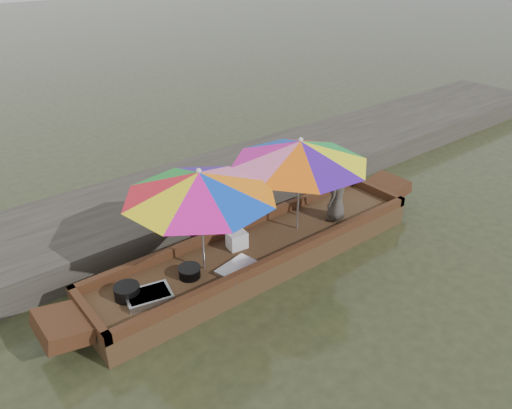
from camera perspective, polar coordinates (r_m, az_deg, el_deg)
water at (r=7.86m, az=0.46°, el=-6.71°), size 80.00×80.00×0.00m
dock at (r=9.30m, az=-8.08°, el=0.71°), size 22.00×2.20×0.50m
boat_hull at (r=7.76m, az=0.46°, el=-5.65°), size 5.53×1.20×0.35m
cooking_pot at (r=6.78m, az=-14.52°, el=-9.64°), size 0.34×0.34×0.18m
tray_crayfish at (r=6.72m, az=-12.18°, el=-10.21°), size 0.66×0.52×0.09m
tray_scallop at (r=7.08m, az=-2.00°, el=-7.36°), size 0.65×0.51×0.06m
charcoal_grill at (r=7.00m, az=-7.61°, el=-7.71°), size 0.30×0.30×0.14m
supply_bag at (r=7.53m, az=-2.19°, el=-4.08°), size 0.31×0.25×0.26m
vendor at (r=8.23m, az=9.27°, el=1.35°), size 0.56×0.48×0.96m
umbrella_bow at (r=6.76m, az=-6.23°, el=-1.91°), size 2.47×2.47×1.55m
umbrella_stern at (r=7.73m, az=4.92°, el=2.21°), size 2.65×2.65×1.55m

